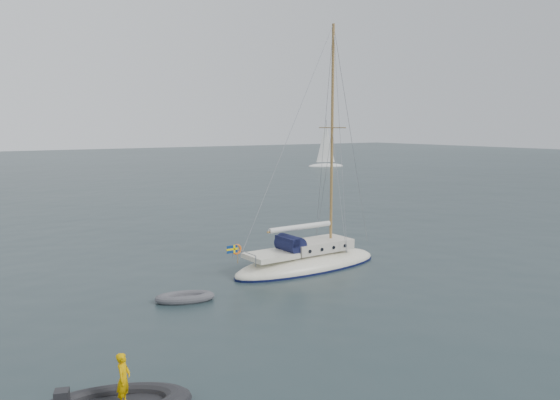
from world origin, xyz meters
TOP-DOWN VIEW (x-y plane):
  - ground at (0.00, 0.00)m, footprint 300.00×300.00m
  - sailboat at (2.86, 0.86)m, footprint 9.03×2.71m
  - dinghy at (-4.56, -0.57)m, footprint 2.47×1.11m
  - distant_yacht_b at (46.65, 54.62)m, footprint 6.53×3.48m

SIDE VIEW (x-z plane):
  - ground at x=0.00m, z-range 0.00..0.00m
  - dinghy at x=-4.56m, z-range -0.02..0.33m
  - sailboat at x=2.86m, z-range -5.45..7.40m
  - distant_yacht_b at x=46.65m, z-range -0.63..8.02m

